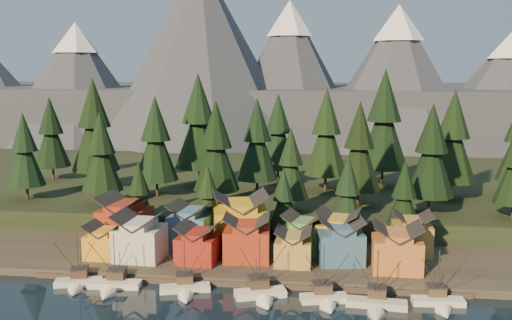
# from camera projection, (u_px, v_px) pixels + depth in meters

# --- Properties ---
(shore_strip) EXTENTS (400.00, 50.00, 1.50)m
(shore_strip) POSITION_uv_depth(u_px,v_px,m) (261.00, 242.00, 128.08)
(shore_strip) COLOR #312C24
(shore_strip) RESTS_ON ground
(hillside) EXTENTS (420.00, 100.00, 6.00)m
(hillside) POSITION_uv_depth(u_px,v_px,m) (280.00, 187.00, 176.70)
(hillside) COLOR black
(hillside) RESTS_ON ground
(dock) EXTENTS (80.00, 4.00, 1.00)m
(dock) POSITION_uv_depth(u_px,v_px,m) (246.00, 281.00, 105.11)
(dock) COLOR #483C33
(dock) RESTS_ON ground
(mountain_ridge) EXTENTS (560.00, 190.00, 90.00)m
(mountain_ridge) POSITION_uv_depth(u_px,v_px,m) (293.00, 95.00, 294.62)
(mountain_ridge) COLOR #444857
(mountain_ridge) RESTS_ON ground
(boat_0) EXTENTS (9.04, 9.52, 10.48)m
(boat_0) POSITION_uv_depth(u_px,v_px,m) (77.00, 276.00, 103.50)
(boat_0) COLOR beige
(boat_0) RESTS_ON ground
(boat_1) EXTENTS (9.92, 10.70, 10.98)m
(boat_1) POSITION_uv_depth(u_px,v_px,m) (112.00, 279.00, 102.24)
(boat_1) COLOR silver
(boat_1) RESTS_ON ground
(boat_2) EXTENTS (9.55, 9.96, 10.32)m
(boat_2) POSITION_uv_depth(u_px,v_px,m) (185.00, 283.00, 100.54)
(boat_2) COLOR silver
(boat_2) RESTS_ON ground
(boat_3) EXTENTS (9.63, 10.22, 11.66)m
(boat_3) POSITION_uv_depth(u_px,v_px,m) (262.00, 286.00, 98.04)
(boat_3) COLOR white
(boat_3) RESTS_ON ground
(boat_4) EXTENTS (8.68, 9.26, 10.85)m
(boat_4) POSITION_uv_depth(u_px,v_px,m) (325.00, 291.00, 96.10)
(boat_4) COLOR silver
(boat_4) RESTS_ON ground
(boat_5) EXTENTS (10.49, 11.26, 10.80)m
(boat_5) POSITION_uv_depth(u_px,v_px,m) (377.00, 298.00, 93.77)
(boat_5) COLOR beige
(boat_5) RESTS_ON ground
(boat_6) EXTENTS (9.02, 9.73, 10.35)m
(boat_6) POSITION_uv_depth(u_px,v_px,m) (440.00, 295.00, 94.83)
(boat_6) COLOR silver
(boat_6) RESTS_ON ground
(house_front_0) EXTENTS (7.39, 7.01, 7.10)m
(house_front_0) POSITION_uv_depth(u_px,v_px,m) (105.00, 240.00, 114.89)
(house_front_0) COLOR orange
(house_front_0) RESTS_ON shore_strip
(house_front_1) EXTENTS (9.60, 9.25, 9.48)m
(house_front_1) POSITION_uv_depth(u_px,v_px,m) (140.00, 235.00, 113.85)
(house_front_1) COLOR beige
(house_front_1) RESTS_ON shore_strip
(house_front_2) EXTENTS (8.48, 8.54, 7.61)m
(house_front_2) POSITION_uv_depth(u_px,v_px,m) (198.00, 242.00, 112.48)
(house_front_2) COLOR maroon
(house_front_2) RESTS_ON shore_strip
(house_front_3) EXTENTS (9.60, 9.21, 9.17)m
(house_front_3) POSITION_uv_depth(u_px,v_px,m) (247.00, 236.00, 113.52)
(house_front_3) COLOR maroon
(house_front_3) RESTS_ON shore_strip
(house_front_4) EXTENTS (7.10, 7.65, 7.18)m
(house_front_4) POSITION_uv_depth(u_px,v_px,m) (293.00, 246.00, 110.82)
(house_front_4) COLOR #A8873B
(house_front_4) RESTS_ON shore_strip
(house_front_5) EXTENTS (9.79, 9.16, 9.02)m
(house_front_5) POSITION_uv_depth(u_px,v_px,m) (341.00, 240.00, 111.48)
(house_front_5) COLOR #335A7A
(house_front_5) RESTS_ON shore_strip
(house_front_6) EXTENTS (9.19, 8.70, 9.09)m
(house_front_6) POSITION_uv_depth(u_px,v_px,m) (397.00, 246.00, 107.44)
(house_front_6) COLOR #B4682E
(house_front_6) RESTS_ON shore_strip
(house_back_0) EXTENTS (11.13, 10.79, 10.82)m
(house_back_0) POSITION_uv_depth(u_px,v_px,m) (125.00, 218.00, 124.02)
(house_back_0) COLOR maroon
(house_back_0) RESTS_ON shore_strip
(house_back_1) EXTENTS (9.45, 9.54, 9.53)m
(house_back_1) POSITION_uv_depth(u_px,v_px,m) (191.00, 223.00, 122.24)
(house_back_1) COLOR #3D6A91
(house_back_1) RESTS_ON shore_strip
(house_back_2) EXTENTS (13.46, 12.80, 11.93)m
(house_back_2) POSITION_uv_depth(u_px,v_px,m) (240.00, 219.00, 121.16)
(house_back_2) COLOR gold
(house_back_2) RESTS_ON shore_strip
(house_back_3) EXTENTS (9.67, 9.03, 8.25)m
(house_back_3) POSITION_uv_depth(u_px,v_px,m) (304.00, 232.00, 118.43)
(house_back_3) COLOR #4F8447
(house_back_3) RESTS_ON shore_strip
(house_back_4) EXTENTS (9.74, 9.46, 9.31)m
(house_back_4) POSITION_uv_depth(u_px,v_px,m) (338.00, 231.00, 116.63)
(house_back_4) COLOR #B7932F
(house_back_4) RESTS_ON shore_strip
(house_back_5) EXTENTS (7.83, 7.93, 8.72)m
(house_back_5) POSITION_uv_depth(u_px,v_px,m) (412.00, 232.00, 117.22)
(house_back_5) COLOR olive
(house_back_5) RESTS_ON shore_strip
(tree_hill_0) EXTENTS (9.65, 9.65, 22.49)m
(tree_hill_0) POSITION_uv_depth(u_px,v_px,m) (25.00, 152.00, 144.84)
(tree_hill_0) COLOR #332319
(tree_hill_0) RESTS_ON hillside
(tree_hill_1) EXTENTS (13.26, 13.26, 30.88)m
(tree_hill_1) POSITION_uv_depth(u_px,v_px,m) (95.00, 129.00, 158.28)
(tree_hill_1) COLOR #332319
(tree_hill_1) RESTS_ON hillside
(tree_hill_2) EXTENTS (10.01, 10.01, 23.32)m
(tree_hill_2) POSITION_uv_depth(u_px,v_px,m) (101.00, 155.00, 138.09)
(tree_hill_2) COLOR #332319
(tree_hill_2) RESTS_ON hillside
(tree_hill_3) EXTENTS (11.37, 11.37, 26.49)m
(tree_hill_3) POSITION_uv_depth(u_px,v_px,m) (156.00, 142.00, 148.32)
(tree_hill_3) COLOR #332319
(tree_hill_3) RESTS_ON hillside
(tree_hill_4) EXTENTS (13.86, 13.86, 32.29)m
(tree_hill_4) POSITION_uv_depth(u_px,v_px,m) (199.00, 125.00, 161.50)
(tree_hill_4) COLOR #332319
(tree_hill_4) RESTS_ON hillside
(tree_hill_5) EXTENTS (11.21, 11.21, 26.11)m
(tree_hill_5) POSITION_uv_depth(u_px,v_px,m) (216.00, 149.00, 136.30)
(tree_hill_5) COLOR #332319
(tree_hill_5) RESTS_ON hillside
(tree_hill_6) EXTENTS (11.12, 11.12, 25.90)m
(tree_hill_6) POSITION_uv_depth(u_px,v_px,m) (257.00, 142.00, 150.00)
(tree_hill_6) COLOR #332319
(tree_hill_6) RESTS_ON hillside
(tree_hill_7) EXTENTS (8.62, 8.62, 20.08)m
(tree_hill_7) POSITION_uv_depth(u_px,v_px,m) (291.00, 166.00, 132.60)
(tree_hill_7) COLOR #332319
(tree_hill_7) RESTS_ON hillside
(tree_hill_8) EXTENTS (12.19, 12.19, 28.39)m
(tree_hill_8) POSITION_uv_depth(u_px,v_px,m) (326.00, 135.00, 154.38)
(tree_hill_8) COLOR #332319
(tree_hill_8) RESTS_ON hillside
(tree_hill_9) EXTENTS (11.08, 11.08, 25.82)m
(tree_hill_9) POSITION_uv_depth(u_px,v_px,m) (359.00, 149.00, 136.95)
(tree_hill_9) COLOR #332319
(tree_hill_9) RESTS_ON hillside
(tree_hill_10) EXTENTS (14.35, 14.35, 33.44)m
(tree_hill_10) POSITION_uv_depth(u_px,v_px,m) (384.00, 123.00, 159.77)
(tree_hill_10) COLOR #332319
(tree_hill_10) RESTS_ON hillside
(tree_hill_11) EXTENTS (11.05, 11.05, 25.74)m
(tree_hill_11) POSITION_uv_depth(u_px,v_px,m) (431.00, 154.00, 130.05)
(tree_hill_11) COLOR #332319
(tree_hill_11) RESTS_ON hillside
(tree_hill_12) EXTENTS (12.16, 12.16, 28.33)m
(tree_hill_12) POSITION_uv_depth(u_px,v_px,m) (453.00, 140.00, 144.49)
(tree_hill_12) COLOR #332319
(tree_hill_12) RESTS_ON hillside
(tree_hill_15) EXTENTS (11.36, 11.36, 26.46)m
(tree_hill_15) POSITION_uv_depth(u_px,v_px,m) (278.00, 134.00, 166.10)
(tree_hill_15) COLOR #332319
(tree_hill_15) RESTS_ON hillside
(tree_hill_16) EXTENTS (10.79, 10.79, 25.14)m
(tree_hill_16) POSITION_uv_depth(u_px,v_px,m) (51.00, 135.00, 170.83)
(tree_hill_16) COLOR #332319
(tree_hill_16) RESTS_ON hillside
(tree_shore_0) EXTENTS (7.31, 7.31, 17.03)m
(tree_shore_0) POSITION_uv_depth(u_px,v_px,m) (139.00, 195.00, 130.01)
(tree_shore_0) COLOR #332319
(tree_shore_0) RESTS_ON shore_strip
(tree_shore_1) EXTENTS (7.21, 7.21, 16.79)m
(tree_shore_1) POSITION_uv_depth(u_px,v_px,m) (208.00, 198.00, 128.02)
(tree_shore_1) COLOR #332319
(tree_shore_1) RESTS_ON shore_strip
(tree_shore_2) EXTENTS (6.97, 6.97, 16.24)m
(tree_shore_2) POSITION_uv_depth(u_px,v_px,m) (283.00, 201.00, 125.93)
(tree_shore_2) COLOR #332319
(tree_shore_2) RESTS_ON shore_strip
(tree_shore_3) EXTENTS (8.36, 8.36, 19.47)m
(tree_shore_3) POSITION_uv_depth(u_px,v_px,m) (348.00, 195.00, 123.90)
(tree_shore_3) COLOR #332319
(tree_shore_3) RESTS_ON shore_strip
(tree_shore_4) EXTENTS (8.02, 8.02, 18.68)m
(tree_shore_4) POSITION_uv_depth(u_px,v_px,m) (404.00, 199.00, 122.46)
(tree_shore_4) COLOR #332319
(tree_shore_4) RESTS_ON shore_strip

